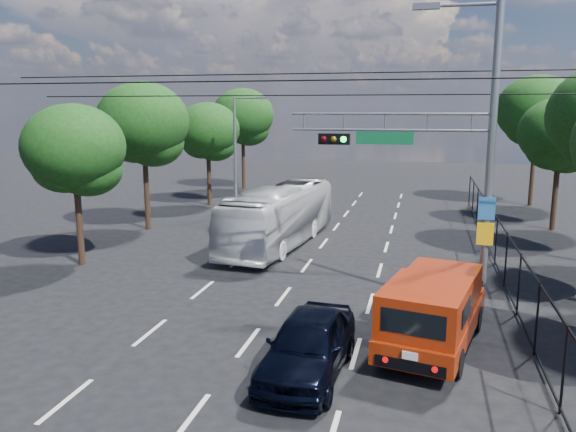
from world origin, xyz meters
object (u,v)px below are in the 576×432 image
(white_van, at_px, (236,212))
(white_bus, at_px, (280,216))
(red_pickup, at_px, (434,309))
(signal_mast, at_px, (449,147))
(navy_hatchback, at_px, (308,345))

(white_van, bearing_deg, white_bus, -54.76)
(red_pickup, bearing_deg, signal_mast, 84.33)
(navy_hatchback, bearing_deg, red_pickup, 41.44)
(red_pickup, bearing_deg, navy_hatchback, -141.52)
(navy_hatchback, distance_m, white_bus, 13.32)
(navy_hatchback, bearing_deg, white_bus, 110.45)
(signal_mast, relative_size, white_bus, 0.95)
(red_pickup, relative_size, navy_hatchback, 1.29)
(signal_mast, xyz_separation_m, white_bus, (-7.28, 7.25, -3.84))
(red_pickup, bearing_deg, white_van, 126.41)
(signal_mast, distance_m, navy_hatchback, 7.77)
(white_bus, bearing_deg, red_pickup, -50.04)
(white_bus, xyz_separation_m, white_van, (-3.50, 3.88, -0.68))
(signal_mast, bearing_deg, navy_hatchback, -121.12)
(red_pickup, distance_m, white_van, 17.66)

